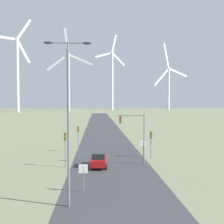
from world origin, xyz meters
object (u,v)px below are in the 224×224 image
object	(u,v)px
streetlamp	(68,107)
wind_turbine_right	(169,83)
wind_turbine_center	(112,76)
traffic_light_post_near_right	(151,139)
stop_sign_near	(83,173)
stop_sign_far	(143,146)
traffic_light_post_mid_left	(78,133)
traffic_light_mast_overhead	(135,129)
wind_turbine_far_left	(17,69)
traffic_light_post_near_left	(65,142)
car_approaching	(99,160)
wind_turbine_left	(68,76)

from	to	relation	value
streetlamp	wind_turbine_right	xyz separation A→B (m)	(69.88, 223.71, 17.68)
wind_turbine_center	traffic_light_post_near_right	bearing A→B (deg)	-91.91
streetlamp	stop_sign_near	bearing A→B (deg)	72.96
stop_sign_far	traffic_light_post_mid_left	xyz separation A→B (m)	(-9.80, 3.86, 1.44)
traffic_light_mast_overhead	wind_turbine_far_left	size ratio (longest dim) A/B	0.09
stop_sign_far	wind_turbine_far_left	world-z (taller)	wind_turbine_far_left
wind_turbine_far_left	traffic_light_post_mid_left	bearing A→B (deg)	-70.52
traffic_light_post_mid_left	wind_turbine_far_left	world-z (taller)	wind_turbine_far_left
traffic_light_post_near_left	car_approaching	size ratio (longest dim) A/B	1.01
traffic_light_post_mid_left	car_approaching	size ratio (longest dim) A/B	0.98
streetlamp	traffic_light_post_near_left	world-z (taller)	streetlamp
traffic_light_mast_overhead	wind_turbine_far_left	xyz separation A→B (m)	(-64.28, 168.20, 28.22)
stop_sign_near	wind_turbine_right	xyz separation A→B (m)	(68.93, 220.60, 23.59)
streetlamp	stop_sign_near	distance (m)	6.75
traffic_light_post_mid_left	wind_turbine_center	bearing A→B (deg)	85.12
traffic_light_post_mid_left	traffic_light_post_near_right	bearing A→B (deg)	-26.72
traffic_light_mast_overhead	traffic_light_post_near_right	bearing A→B (deg)	50.24
traffic_light_post_near_left	wind_turbine_left	bearing A→B (deg)	95.94
traffic_light_post_near_right	wind_turbine_far_left	bearing A→B (deg)	112.14
streetlamp	stop_sign_far	size ratio (longest dim) A/B	5.53
stop_sign_far	car_approaching	size ratio (longest dim) A/B	0.54
stop_sign_far	traffic_light_post_near_left	xyz separation A→B (m)	(-10.69, -5.84, 1.53)
wind_turbine_center	wind_turbine_right	bearing A→B (deg)	-7.11
traffic_light_post_mid_left	stop_sign_far	bearing A→B (deg)	-21.49
wind_turbine_center	streetlamp	bearing A→B (deg)	-94.21
traffic_light_post_near_left	wind_turbine_center	distance (m)	220.93
traffic_light_post_near_left	traffic_light_post_mid_left	world-z (taller)	traffic_light_post_near_left
traffic_light_post_near_left	traffic_light_post_mid_left	xyz separation A→B (m)	(0.89, 9.70, -0.10)
traffic_light_post_near_left	wind_turbine_right	distance (m)	224.46
streetlamp	wind_turbine_far_left	world-z (taller)	wind_turbine_far_left
stop_sign_near	stop_sign_far	bearing A→B (deg)	61.62
car_approaching	traffic_light_mast_overhead	bearing A→B (deg)	12.45
stop_sign_near	stop_sign_far	xyz separation A→B (m)	(8.03, 14.87, -0.18)
wind_turbine_left	wind_turbine_right	distance (m)	94.51
traffic_light_post_near_left	wind_turbine_left	size ratio (longest dim) A/B	0.06
car_approaching	wind_turbine_far_left	distance (m)	182.24
traffic_light_post_near_right	wind_turbine_far_left	xyz separation A→B (m)	(-67.08, 164.84, 29.99)
wind_turbine_left	traffic_light_mast_overhead	bearing A→B (deg)	-81.36
traffic_light_post_near_right	car_approaching	world-z (taller)	traffic_light_post_near_right
car_approaching	wind_turbine_right	world-z (taller)	wind_turbine_right
traffic_light_post_near_right	stop_sign_near	bearing A→B (deg)	-123.64
traffic_light_mast_overhead	wind_turbine_far_left	bearing A→B (deg)	110.92
traffic_light_mast_overhead	traffic_light_post_mid_left	bearing A→B (deg)	132.02
streetlamp	wind_turbine_right	world-z (taller)	wind_turbine_right
streetlamp	stop_sign_near	size ratio (longest dim) A/B	4.99
streetlamp	traffic_light_mast_overhead	bearing A→B (deg)	61.73
streetlamp	wind_turbine_left	xyz separation A→B (m)	(-21.10, 198.43, 21.56)
traffic_light_mast_overhead	streetlamp	bearing A→B (deg)	-118.27
traffic_light_mast_overhead	car_approaching	xyz separation A→B (m)	(-4.64, -1.03, -3.65)
traffic_light_post_near_left	traffic_light_post_near_right	bearing A→B (deg)	20.55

